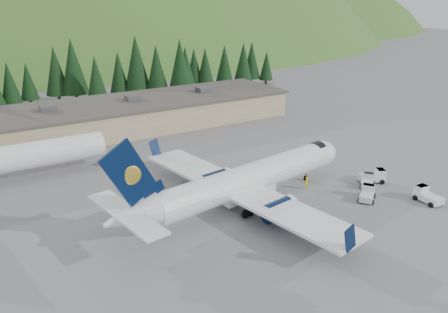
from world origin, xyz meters
TOP-DOWN VIEW (x-y plane):
  - ground at (0.00, 0.00)m, footprint 600.00×600.00m
  - airliner at (-0.99, -0.15)m, footprint 34.19×32.20m
  - baggage_tug_a at (12.61, -6.79)m, footprint 3.37×3.00m
  - baggage_tug_b at (17.55, -3.65)m, footprint 3.75×3.16m
  - baggage_tug_c at (18.16, -10.96)m, footprint 2.23×3.43m
  - terminal_building at (-5.01, 38.00)m, footprint 71.00×17.00m
  - baggage_tug_d at (15.86, -4.05)m, footprint 3.13×2.83m
  - ramp_worker at (8.30, -0.63)m, footprint 0.75×0.69m
  - tree_line at (-8.36, 60.52)m, footprint 112.34×18.34m
  - hills at (53.34, 207.38)m, footprint 614.00×330.00m

SIDE VIEW (x-z plane):
  - hills at x=53.34m, z-range -232.80..67.20m
  - ground at x=0.00m, z-range 0.00..0.00m
  - baggage_tug_d at x=15.86m, z-range -0.08..1.44m
  - baggage_tug_a at x=12.61m, z-range -0.09..1.54m
  - baggage_tug_c at x=18.16m, z-range -0.09..1.67m
  - baggage_tug_b at x=17.55m, z-range -0.09..1.70m
  - ramp_worker at x=8.30m, z-range 0.00..1.73m
  - terminal_building at x=-5.01m, z-range -0.43..5.67m
  - airliner at x=-0.99m, z-range -2.65..8.70m
  - tree_line at x=-8.36m, z-range 0.36..14.32m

